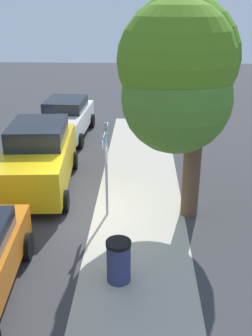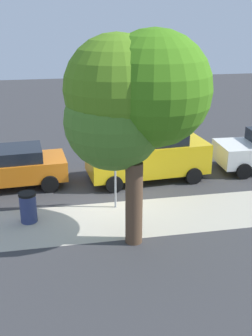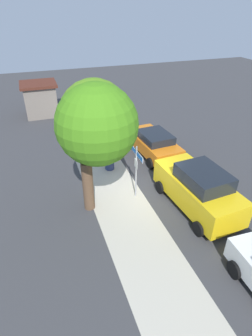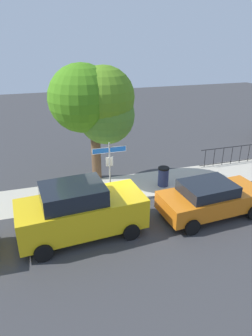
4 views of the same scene
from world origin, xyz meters
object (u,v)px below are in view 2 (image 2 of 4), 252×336
(shade_tree, at_px, (131,98))
(street_sign, at_px, (115,154))
(car_orange, at_px, (9,167))
(trash_bin, at_px, (28,207))
(car_yellow, at_px, (149,154))

(shade_tree, bearing_deg, street_sign, -85.21)
(car_orange, distance_m, trash_bin, 3.14)
(car_orange, height_order, trash_bin, car_orange)
(shade_tree, distance_m, car_yellow, 5.35)
(car_orange, bearing_deg, trash_bin, 100.48)
(trash_bin, bearing_deg, car_orange, -75.69)
(street_sign, bearing_deg, shade_tree, 94.79)
(street_sign, xyz_separation_m, shade_tree, (-0.15, 1.82, 2.15))
(street_sign, bearing_deg, trash_bin, 9.92)
(shade_tree, bearing_deg, car_orange, -49.06)
(shade_tree, bearing_deg, car_yellow, -110.55)
(shade_tree, distance_m, trash_bin, 4.84)
(shade_tree, relative_size, trash_bin, 5.98)
(car_yellow, distance_m, car_orange, 5.34)
(street_sign, relative_size, car_yellow, 0.57)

